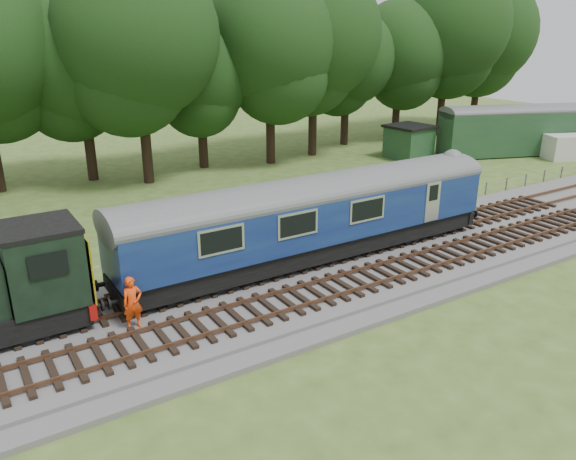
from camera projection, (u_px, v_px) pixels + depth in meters
ground at (321, 280)px, 24.09m from camera, size 120.00×120.00×0.00m
ballast at (321, 276)px, 24.03m from camera, size 70.00×7.00×0.35m
track_north at (303, 260)px, 25.06m from camera, size 67.20×2.40×0.21m
track_south at (345, 284)px, 22.68m from camera, size 67.20×2.40×0.21m
fence at (268, 247)px, 27.67m from camera, size 64.00×0.12×1.00m
tree_line at (149, 173)px, 41.58m from camera, size 70.00×8.00×18.00m
dmu_railcar at (315, 211)px, 24.60m from camera, size 18.05×2.86×3.88m
worker at (133, 303)px, 19.25m from camera, size 0.72×0.50×1.90m
parked_coach at (533, 127)px, 47.24m from camera, size 16.03×8.18×4.10m
shed at (409, 141)px, 46.07m from camera, size 3.57×3.57×2.70m
caravan at (571, 147)px, 45.85m from camera, size 4.47×3.36×1.97m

